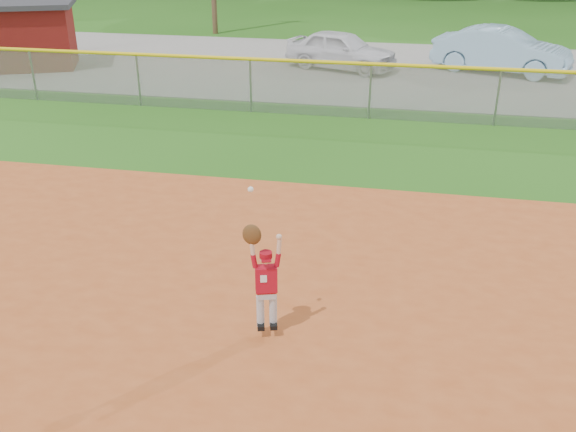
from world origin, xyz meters
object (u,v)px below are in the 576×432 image
object	(u,v)px
utility_shed	(32,35)
ballplayer	(264,277)
car_blue	(502,51)
car_white_a	(341,50)

from	to	relation	value
utility_shed	ballplayer	bearing A→B (deg)	-50.54
car_blue	ballplayer	world-z (taller)	ballplayer
car_blue	ballplayer	bearing A→B (deg)	-176.54
car_white_a	car_blue	xyz separation A→B (m)	(5.52, 0.51, 0.09)
car_white_a	utility_shed	world-z (taller)	utility_shed
ballplayer	car_blue	bearing A→B (deg)	74.20
car_blue	utility_shed	world-z (taller)	utility_shed
car_blue	utility_shed	size ratio (longest dim) A/B	1.23
utility_shed	car_blue	bearing A→B (deg)	8.04
car_blue	ballplayer	distance (m)	17.18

